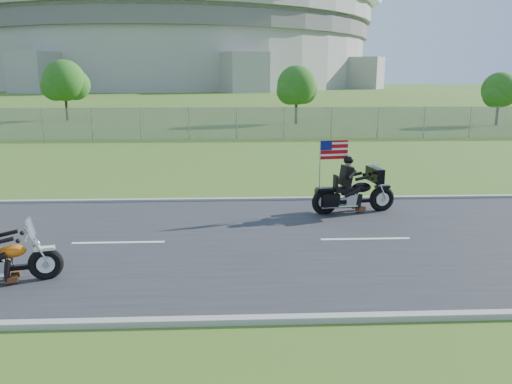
{
  "coord_description": "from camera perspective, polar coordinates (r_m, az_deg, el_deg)",
  "views": [
    {
      "loc": [
        0.79,
        -11.5,
        3.96
      ],
      "look_at": [
        1.31,
        0.0,
        1.25
      ],
      "focal_mm": 35.0,
      "sensor_mm": 36.0,
      "label": 1
    }
  ],
  "objects": [
    {
      "name": "ground",
      "position": [
        12.19,
        -6.2,
        -5.81
      ],
      "size": [
        420.0,
        420.0,
        0.0
      ],
      "primitive_type": "plane",
      "color": "#335C1C",
      "rests_on": "ground"
    },
    {
      "name": "road",
      "position": [
        12.19,
        -6.2,
        -5.72
      ],
      "size": [
        120.0,
        8.0,
        0.04
      ],
      "primitive_type": "cube",
      "color": "#28282B",
      "rests_on": "ground"
    },
    {
      "name": "curb_north",
      "position": [
        16.06,
        -5.34,
        -0.93
      ],
      "size": [
        120.0,
        0.18,
        0.12
      ],
      "primitive_type": "cube",
      "color": "#9E9B93",
      "rests_on": "ground"
    },
    {
      "name": "curb_south",
      "position": [
        8.45,
        -7.91,
        -14.47
      ],
      "size": [
        120.0,
        0.18,
        0.12
      ],
      "primitive_type": "cube",
      "color": "#9E9B93",
      "rests_on": "ground"
    },
    {
      "name": "fence",
      "position": [
        32.17,
        -13.08,
        7.61
      ],
      "size": [
        60.0,
        0.03,
        2.0
      ],
      "primitive_type": "cube",
      "color": "gray",
      "rests_on": "ground"
    },
    {
      "name": "stadium",
      "position": [
        183.06,
        -9.52,
        16.7
      ],
      "size": [
        140.4,
        140.4,
        29.2
      ],
      "color": "#A3A099",
      "rests_on": "ground"
    },
    {
      "name": "tree_fence_near",
      "position": [
        41.88,
        4.71,
        11.84
      ],
      "size": [
        3.52,
        3.28,
        4.75
      ],
      "color": "#382316",
      "rests_on": "ground"
    },
    {
      "name": "tree_fence_mid",
      "position": [
        47.87,
        -20.98,
        11.59
      ],
      "size": [
        3.96,
        3.69,
        5.3
      ],
      "color": "#382316",
      "rests_on": "ground"
    },
    {
      "name": "tree_fence_far",
      "position": [
        44.9,
        26.09,
        10.23
      ],
      "size": [
        3.08,
        2.87,
        4.2
      ],
      "color": "#382316",
      "rests_on": "ground"
    },
    {
      "name": "motorcycle_lead",
      "position": [
        10.81,
        -27.2,
        -7.12
      ],
      "size": [
        2.17,
        0.88,
        1.48
      ],
      "rotation": [
        0.0,
        0.0,
        0.24
      ],
      "color": "black",
      "rests_on": "ground"
    },
    {
      "name": "motorcycle_follow",
      "position": [
        14.79,
        11.08,
        -0.22
      ],
      "size": [
        2.55,
        0.98,
        2.13
      ],
      "rotation": [
        0.0,
        0.0,
        0.16
      ],
      "color": "black",
      "rests_on": "ground"
    }
  ]
}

